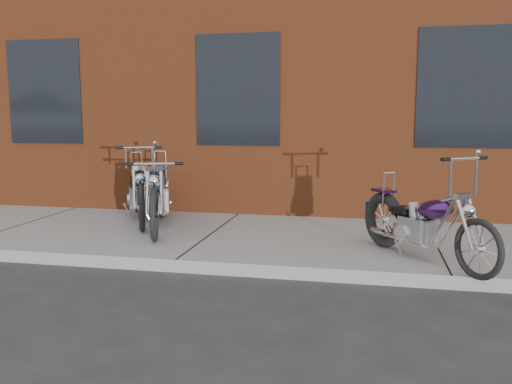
# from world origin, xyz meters

# --- Properties ---
(ground) EXTENTS (120.00, 120.00, 0.00)m
(ground) POSITION_xyz_m (0.00, 0.00, 0.00)
(ground) COLOR #2C2B32
(ground) RESTS_ON ground
(sidewalk) EXTENTS (22.00, 3.00, 0.15)m
(sidewalk) POSITION_xyz_m (0.00, 1.50, 0.07)
(sidewalk) COLOR gray
(sidewalk) RESTS_ON ground
(building_brick) EXTENTS (22.00, 10.00, 8.00)m
(building_brick) POSITION_xyz_m (0.00, 8.00, 4.00)
(building_brick) COLOR brown
(building_brick) RESTS_ON ground
(chopper_purple) EXTENTS (1.37, 1.81, 1.22)m
(chopper_purple) POSITION_xyz_m (2.74, 0.57, 0.54)
(chopper_purple) COLOR black
(chopper_purple) RESTS_ON sidewalk
(chopper_blue) EXTENTS (0.96, 2.38, 1.08)m
(chopper_blue) POSITION_xyz_m (-0.90, 1.72, 0.60)
(chopper_blue) COLOR black
(chopper_blue) RESTS_ON sidewalk
(chopper_third) EXTENTS (1.14, 2.17, 1.20)m
(chopper_third) POSITION_xyz_m (-1.39, 2.14, 0.58)
(chopper_third) COLOR black
(chopper_third) RESTS_ON sidewalk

